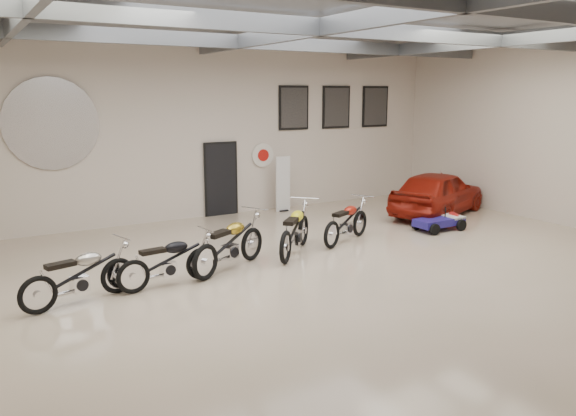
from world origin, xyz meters
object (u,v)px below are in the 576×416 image
banner_stand (283,183)px  motorcycle_black (168,260)px  motorcycle_gold (230,242)px  motorcycle_yellow (295,229)px  motorcycle_red (346,221)px  vintage_car (438,193)px  go_kart (443,218)px  motorcycle_silver (79,274)px

banner_stand → motorcycle_black: banner_stand is taller
motorcycle_black → motorcycle_gold: 1.45m
banner_stand → motorcycle_black: bearing=-137.1°
motorcycle_gold → motorcycle_yellow: 1.77m
banner_stand → motorcycle_red: size_ratio=0.87×
motorcycle_gold → vintage_car: bearing=-15.4°
motorcycle_black → go_kart: 7.73m
motorcycle_black → vintage_car: 9.12m
motorcycle_silver → motorcycle_yellow: size_ratio=0.91×
motorcycle_yellow → motorcycle_red: bearing=-35.5°
go_kart → motorcycle_silver: bearing=-175.6°
motorcycle_gold → banner_stand: bearing=21.4°
motorcycle_silver → motorcycle_gold: 3.03m
motorcycle_black → motorcycle_yellow: bearing=5.5°
vintage_car → motorcycle_yellow: bearing=81.8°
motorcycle_yellow → go_kart: (4.55, -0.04, -0.27)m
vintage_car → motorcycle_silver: bearing=79.7°
motorcycle_red → go_kart: motorcycle_red is taller
banner_stand → vintage_car: (3.65, -2.80, -0.20)m
motorcycle_silver → vintage_car: 10.70m
banner_stand → motorcycle_yellow: banner_stand is taller
motorcycle_black → go_kart: bearing=-1.6°
motorcycle_silver → go_kart: motorcycle_silver is taller
banner_stand → go_kart: 4.91m
motorcycle_yellow → motorcycle_red: 1.62m
motorcycle_gold → vintage_car: 7.68m
motorcycle_black → motorcycle_gold: bearing=7.1°
banner_stand → go_kart: size_ratio=1.03×
vintage_car → banner_stand: bearing=30.9°
motorcycle_gold → go_kart: bearing=-25.6°
go_kart → motorcycle_red: bearing=174.6°
banner_stand → motorcycle_red: (-0.49, -3.93, -0.35)m
motorcycle_silver → go_kart: size_ratio=1.20×
motorcycle_yellow → go_kart: 4.56m
motorcycle_silver → motorcycle_black: (1.59, 0.08, -0.02)m
banner_stand → go_kart: bearing=-59.4°
motorcycle_yellow → motorcycle_silver: bearing=144.6°
motorcycle_yellow → vintage_car: bearing=-30.7°
motorcycle_silver → motorcycle_gold: motorcycle_gold is taller
motorcycle_gold → motorcycle_red: motorcycle_gold is taller
banner_stand → vintage_car: 4.61m
banner_stand → vintage_car: bearing=-37.2°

